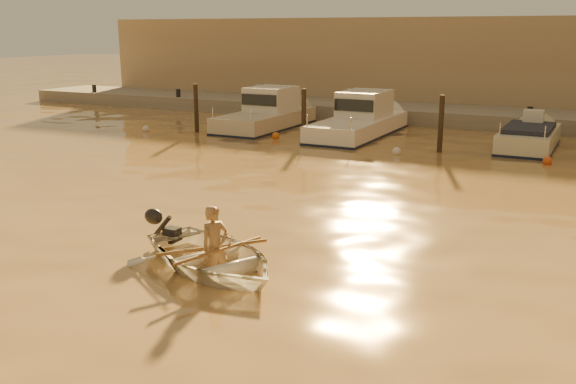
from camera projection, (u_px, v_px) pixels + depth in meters
The scene contains 18 objects.
ground_plane at pixel (243, 291), 10.55m from camera, with size 160.00×160.00×0.00m, color olive.
dinghy at pixel (212, 257), 11.49m from camera, with size 2.36×3.31×0.69m, color silver.
person at pixel (215, 247), 11.36m from camera, with size 0.54×0.36×1.49m, color #926F49.
outboard_motor at pixel (171, 234), 12.61m from camera, with size 0.90×0.40×0.70m, color black, non-canonical shape.
oar_port at pixel (220, 250), 11.25m from camera, with size 0.06×0.06×2.10m, color brown.
oar_starboard at pixel (213, 247), 11.40m from camera, with size 0.06×0.06×2.10m, color brown.
moored_boat_1 at pixel (265, 114), 27.92m from camera, with size 2.20×6.57×1.75m, color beige, non-canonical shape.
moored_boat_2 at pixel (359, 120), 26.01m from camera, with size 2.15×7.24×1.75m, color white, non-canonical shape.
moored_boat_3 at pixel (529, 142), 23.23m from camera, with size 1.78×5.24×0.95m, color beige, non-canonical shape.
piling_0 at pixel (196, 110), 26.87m from camera, with size 0.18×0.18×2.20m, color #2D2319.
piling_1 at pixel (304, 118), 24.67m from camera, with size 0.18×0.18×2.20m, color #2D2319.
piling_2 at pixel (441, 127), 22.34m from camera, with size 0.18×0.18×2.20m, color #2D2319.
fender_a at pixel (146, 129), 27.14m from camera, with size 0.30×0.30×0.30m, color silver.
fender_b at pixel (276, 136), 25.37m from camera, with size 0.30×0.30×0.30m, color orange.
fender_c at pixel (397, 151), 22.13m from camera, with size 0.30×0.30×0.30m, color silver.
fender_d at pixel (547, 161), 20.52m from camera, with size 0.30×0.30×0.30m, color #D64E19.
quay at pixel (486, 121), 29.09m from camera, with size 52.00×4.00×1.00m, color gray.
waterfront_building at pixel (509, 65), 33.29m from camera, with size 46.00×7.00×4.80m, color #9E8466.
Camera 1 is at (5.12, -8.42, 4.18)m, focal length 40.00 mm.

